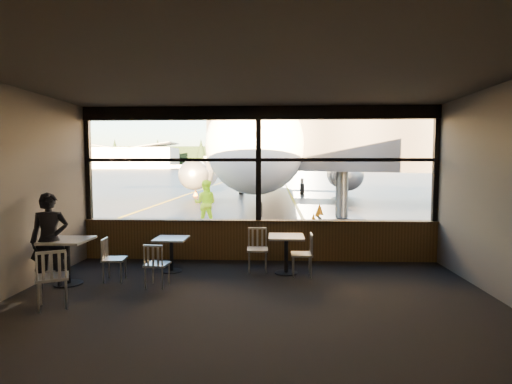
# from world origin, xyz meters

# --- Properties ---
(ground_plane) EXTENTS (520.00, 520.00, 0.00)m
(ground_plane) POSITION_xyz_m (0.00, 120.00, 0.00)
(ground_plane) COLOR black
(ground_plane) RESTS_ON ground
(carpet_floor) EXTENTS (8.00, 6.00, 0.01)m
(carpet_floor) POSITION_xyz_m (0.00, -3.00, 0.01)
(carpet_floor) COLOR black
(carpet_floor) RESTS_ON ground
(ceiling) EXTENTS (8.00, 6.00, 0.04)m
(ceiling) POSITION_xyz_m (0.00, -3.00, 3.50)
(ceiling) COLOR #38332D
(ceiling) RESTS_ON ground
(wall_back) EXTENTS (8.00, 0.04, 3.50)m
(wall_back) POSITION_xyz_m (0.00, -6.00, 1.75)
(wall_back) COLOR #514A41
(wall_back) RESTS_ON ground
(window_sill) EXTENTS (8.00, 0.28, 0.90)m
(window_sill) POSITION_xyz_m (0.00, 0.00, 0.45)
(window_sill) COLOR #4E3417
(window_sill) RESTS_ON ground
(window_header) EXTENTS (8.00, 0.18, 0.30)m
(window_header) POSITION_xyz_m (0.00, 0.00, 3.35)
(window_header) COLOR black
(window_header) RESTS_ON ground
(mullion_left) EXTENTS (0.12, 0.12, 2.60)m
(mullion_left) POSITION_xyz_m (-3.95, 0.00, 2.20)
(mullion_left) COLOR black
(mullion_left) RESTS_ON ground
(mullion_centre) EXTENTS (0.12, 0.12, 2.60)m
(mullion_centre) POSITION_xyz_m (0.00, 0.00, 2.20)
(mullion_centre) COLOR black
(mullion_centre) RESTS_ON ground
(mullion_right) EXTENTS (0.12, 0.12, 2.60)m
(mullion_right) POSITION_xyz_m (3.95, 0.00, 2.20)
(mullion_right) COLOR black
(mullion_right) RESTS_ON ground
(window_transom) EXTENTS (8.00, 0.10, 0.08)m
(window_transom) POSITION_xyz_m (0.00, 0.00, 2.30)
(window_transom) COLOR black
(window_transom) RESTS_ON ground
(airliner) EXTENTS (30.19, 35.81, 10.66)m
(airliner) POSITION_xyz_m (0.10, 19.25, 5.33)
(airliner) COLOR white
(airliner) RESTS_ON ground_plane
(jet_bridge) EXTENTS (9.00, 11.00, 4.80)m
(jet_bridge) POSITION_xyz_m (3.60, 5.50, 2.40)
(jet_bridge) COLOR #2A2A2C
(jet_bridge) RESTS_ON ground_plane
(cafe_table_near) EXTENTS (0.70, 0.70, 0.77)m
(cafe_table_near) POSITION_xyz_m (0.60, -1.13, 0.39)
(cafe_table_near) COLOR #9A958E
(cafe_table_near) RESTS_ON carpet_floor
(cafe_table_mid) EXTENTS (0.64, 0.64, 0.70)m
(cafe_table_mid) POSITION_xyz_m (-1.74, -1.10, 0.35)
(cafe_table_mid) COLOR gray
(cafe_table_mid) RESTS_ON carpet_floor
(cafe_table_left) EXTENTS (0.77, 0.77, 0.84)m
(cafe_table_left) POSITION_xyz_m (-3.40, -2.06, 0.42)
(cafe_table_left) COLOR #A19C94
(cafe_table_left) RESTS_ON carpet_floor
(chair_near_e) EXTENTS (0.47, 0.47, 0.86)m
(chair_near_e) POSITION_xyz_m (0.90, -1.32, 0.43)
(chair_near_e) COLOR #ABA69A
(chair_near_e) RESTS_ON carpet_floor
(chair_near_n) EXTENTS (0.51, 0.51, 0.89)m
(chair_near_n) POSITION_xyz_m (0.02, -0.98, 0.45)
(chair_near_n) COLOR #AEAA9D
(chair_near_n) RESTS_ON carpet_floor
(chair_mid_s) EXTENTS (0.49, 0.49, 0.81)m
(chair_mid_s) POSITION_xyz_m (-1.73, -2.11, 0.40)
(chair_mid_s) COLOR #B3AEA2
(chair_mid_s) RESTS_ON carpet_floor
(chair_mid_w) EXTENTS (0.49, 0.49, 0.82)m
(chair_mid_w) POSITION_xyz_m (-2.63, -1.81, 0.41)
(chair_mid_w) COLOR #AAA69A
(chair_mid_w) RESTS_ON carpet_floor
(chair_left_s) EXTENTS (0.69, 0.69, 0.94)m
(chair_left_s) POSITION_xyz_m (-3.02, -3.22, 0.47)
(chair_left_s) COLOR #B8B3A6
(chair_left_s) RESTS_ON carpet_floor
(passenger) EXTENTS (0.73, 0.62, 1.70)m
(passenger) POSITION_xyz_m (-3.62, -2.24, 0.85)
(passenger) COLOR black
(passenger) RESTS_ON carpet_floor
(ground_crew) EXTENTS (0.81, 0.63, 1.65)m
(ground_crew) POSITION_xyz_m (-2.08, 4.84, 0.82)
(ground_crew) COLOR #BFF219
(ground_crew) RESTS_ON ground_plane
(cone_nose) EXTENTS (0.38, 0.38, 0.53)m
(cone_nose) POSITION_xyz_m (2.28, 8.01, 0.26)
(cone_nose) COLOR #FB4E07
(cone_nose) RESTS_ON ground_plane
(cone_wing) EXTENTS (0.34, 0.34, 0.48)m
(cone_wing) POSITION_xyz_m (-5.11, 18.25, 0.24)
(cone_wing) COLOR #EF5607
(cone_wing) RESTS_ON ground_plane
(hangar_left) EXTENTS (45.00, 18.00, 11.00)m
(hangar_left) POSITION_xyz_m (-70.00, 180.00, 5.50)
(hangar_left) COLOR silver
(hangar_left) RESTS_ON ground_plane
(hangar_mid) EXTENTS (38.00, 15.00, 10.00)m
(hangar_mid) POSITION_xyz_m (0.00, 185.00, 5.00)
(hangar_mid) COLOR silver
(hangar_mid) RESTS_ON ground_plane
(hangar_right) EXTENTS (50.00, 20.00, 12.00)m
(hangar_right) POSITION_xyz_m (60.00, 178.00, 6.00)
(hangar_right) COLOR silver
(hangar_right) RESTS_ON ground_plane
(fuel_tank_a) EXTENTS (8.00, 8.00, 6.00)m
(fuel_tank_a) POSITION_xyz_m (-30.00, 182.00, 3.00)
(fuel_tank_a) COLOR silver
(fuel_tank_a) RESTS_ON ground_plane
(fuel_tank_b) EXTENTS (8.00, 8.00, 6.00)m
(fuel_tank_b) POSITION_xyz_m (-20.00, 182.00, 3.00)
(fuel_tank_b) COLOR silver
(fuel_tank_b) RESTS_ON ground_plane
(fuel_tank_c) EXTENTS (8.00, 8.00, 6.00)m
(fuel_tank_c) POSITION_xyz_m (-10.00, 182.00, 3.00)
(fuel_tank_c) COLOR silver
(fuel_tank_c) RESTS_ON ground_plane
(treeline) EXTENTS (360.00, 3.00, 12.00)m
(treeline) POSITION_xyz_m (0.00, 210.00, 6.00)
(treeline) COLOR black
(treeline) RESTS_ON ground_plane
(cone_extra) EXTENTS (0.32, 0.32, 0.44)m
(cone_extra) POSITION_xyz_m (1.77, 5.30, 0.22)
(cone_extra) COLOR #FF5C08
(cone_extra) RESTS_ON ground_plane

